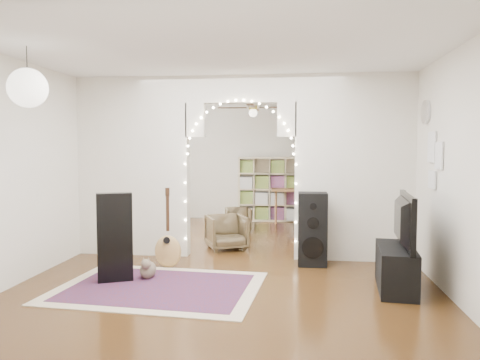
# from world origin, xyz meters

# --- Properties ---
(floor) EXTENTS (7.50, 7.50, 0.00)m
(floor) POSITION_xyz_m (0.00, 0.00, 0.00)
(floor) COLOR black
(floor) RESTS_ON ground
(ceiling) EXTENTS (5.00, 7.50, 0.02)m
(ceiling) POSITION_xyz_m (0.00, 0.00, 2.70)
(ceiling) COLOR white
(ceiling) RESTS_ON wall_back
(wall_back) EXTENTS (5.00, 0.02, 2.70)m
(wall_back) POSITION_xyz_m (0.00, 3.75, 1.35)
(wall_back) COLOR silver
(wall_back) RESTS_ON floor
(wall_front) EXTENTS (5.00, 0.02, 2.70)m
(wall_front) POSITION_xyz_m (0.00, -3.75, 1.35)
(wall_front) COLOR silver
(wall_front) RESTS_ON floor
(wall_left) EXTENTS (0.02, 7.50, 2.70)m
(wall_left) POSITION_xyz_m (-2.50, 0.00, 1.35)
(wall_left) COLOR silver
(wall_left) RESTS_ON floor
(wall_right) EXTENTS (0.02, 7.50, 2.70)m
(wall_right) POSITION_xyz_m (2.50, 0.00, 1.35)
(wall_right) COLOR silver
(wall_right) RESTS_ON floor
(divider_wall) EXTENTS (5.00, 0.20, 2.70)m
(divider_wall) POSITION_xyz_m (0.00, 0.00, 1.42)
(divider_wall) COLOR silver
(divider_wall) RESTS_ON floor
(fairy_lights) EXTENTS (1.64, 0.04, 1.60)m
(fairy_lights) POSITION_xyz_m (0.00, -0.13, 1.55)
(fairy_lights) COLOR #FFEABF
(fairy_lights) RESTS_ON divider_wall
(window) EXTENTS (0.04, 1.20, 1.40)m
(window) POSITION_xyz_m (-2.47, 1.80, 1.50)
(window) COLOR white
(window) RESTS_ON wall_left
(wall_clock) EXTENTS (0.03, 0.31, 0.31)m
(wall_clock) POSITION_xyz_m (2.48, -0.60, 2.10)
(wall_clock) COLOR white
(wall_clock) RESTS_ON wall_right
(picture_frames) EXTENTS (0.02, 0.50, 0.70)m
(picture_frames) POSITION_xyz_m (2.48, -1.00, 1.50)
(picture_frames) COLOR white
(picture_frames) RESTS_ON wall_right
(paper_lantern) EXTENTS (0.40, 0.40, 0.40)m
(paper_lantern) POSITION_xyz_m (-1.90, -2.40, 2.25)
(paper_lantern) COLOR white
(paper_lantern) RESTS_ON ceiling
(ceiling_fan) EXTENTS (1.10, 1.10, 0.30)m
(ceiling_fan) POSITION_xyz_m (0.00, 2.00, 2.40)
(ceiling_fan) COLOR gold
(ceiling_fan) RESTS_ON ceiling
(area_rug) EXTENTS (2.46, 1.93, 0.02)m
(area_rug) POSITION_xyz_m (-0.77, -1.69, 0.01)
(area_rug) COLOR maroon
(area_rug) RESTS_ON floor
(guitar_case) EXTENTS (0.44, 0.30, 1.10)m
(guitar_case) POSITION_xyz_m (-1.37, -1.52, 0.55)
(guitar_case) COLOR black
(guitar_case) RESTS_ON floor
(acoustic_guitar) EXTENTS (0.39, 0.27, 0.93)m
(acoustic_guitar) POSITION_xyz_m (-0.91, -0.77, 0.41)
(acoustic_guitar) COLOR #B9844A
(acoustic_guitar) RESTS_ON floor
(tabby_cat) EXTENTS (0.23, 0.45, 0.30)m
(tabby_cat) POSITION_xyz_m (-1.02, -1.33, 0.12)
(tabby_cat) COLOR brown
(tabby_cat) RESTS_ON floor
(floor_speaker) EXTENTS (0.40, 0.36, 1.02)m
(floor_speaker) POSITION_xyz_m (1.05, -0.39, 0.51)
(floor_speaker) COLOR black
(floor_speaker) RESTS_ON floor
(media_console) EXTENTS (0.50, 1.03, 0.50)m
(media_console) POSITION_xyz_m (1.98, -1.42, 0.25)
(media_console) COLOR black
(media_console) RESTS_ON floor
(tv) EXTENTS (0.25, 1.08, 0.62)m
(tv) POSITION_xyz_m (1.98, -1.42, 0.81)
(tv) COLOR black
(tv) RESTS_ON media_console
(bookcase) EXTENTS (1.43, 0.55, 1.43)m
(bookcase) POSITION_xyz_m (0.24, 3.50, 0.72)
(bookcase) COLOR beige
(bookcase) RESTS_ON floor
(dining_table) EXTENTS (1.28, 0.93, 0.76)m
(dining_table) POSITION_xyz_m (0.87, 3.44, 0.68)
(dining_table) COLOR brown
(dining_table) RESTS_ON floor
(flower_vase) EXTENTS (0.20, 0.20, 0.19)m
(flower_vase) POSITION_xyz_m (0.87, 3.44, 0.85)
(flower_vase) COLOR white
(flower_vase) RESTS_ON dining_table
(dining_chair_left) EXTENTS (0.79, 0.80, 0.56)m
(dining_chair_left) POSITION_xyz_m (-0.29, 0.48, 0.28)
(dining_chair_left) COLOR #4A3C25
(dining_chair_left) RESTS_ON floor
(dining_chair_right) EXTENTS (0.59, 0.60, 0.46)m
(dining_chair_right) POSITION_xyz_m (-0.31, 2.18, 0.23)
(dining_chair_right) COLOR #4A3C25
(dining_chair_right) RESTS_ON floor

